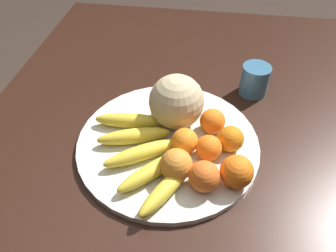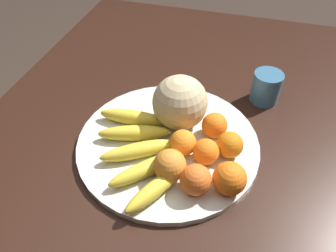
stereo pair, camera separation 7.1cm
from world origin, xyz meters
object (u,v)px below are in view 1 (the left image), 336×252
Objects in this scene: fruit_bowl at (168,143)px; orange_back_left at (204,176)px; kitchen_table at (186,153)px; produce_tag at (204,146)px; orange_front_right at (209,148)px; orange_side_extra at (183,141)px; orange_back_right at (212,121)px; ceramic_mug at (255,79)px; melon at (176,102)px; banana_bunch at (143,150)px; orange_front_left at (176,165)px; orange_mid_center at (231,139)px; orange_top_small at (237,172)px.

orange_back_left is (0.12, 0.09, 0.04)m from fruit_bowl.
produce_tag is (0.06, 0.04, 0.11)m from kitchen_table.
orange_front_right is 0.06m from orange_side_extra.
orange_side_extra is at bearing -40.12° from orange_back_right.
orange_side_extra is 0.32m from ceramic_mug.
orange_front_right reaches higher than fruit_bowl.
melon is 0.21m from orange_back_left.
melon is 0.46× the size of banana_bunch.
banana_bunch is 2.75× the size of ceramic_mug.
orange_front_right is 0.04m from produce_tag.
orange_back_right is at bearing 177.64° from orange_front_right.
orange_back_left is 0.12m from produce_tag.
orange_back_right is 0.68× the size of produce_tag.
orange_front_right is at bearing 30.86° from kitchen_table.
fruit_bowl is (0.06, -0.04, 0.10)m from kitchen_table.
orange_front_left is 0.06m from orange_back_left.
orange_back_right is at bearing -140.22° from orange_mid_center.
kitchen_table is 22.92× the size of orange_mid_center.
orange_front_left and orange_top_small have the same top height.
orange_front_right is at bearing -136.09° from orange_top_small.
orange_back_right reaches higher than banana_bunch.
orange_mid_center is 0.99× the size of orange_back_right.
orange_back_right is (0.02, 0.09, -0.04)m from melon.
fruit_bowl is 0.11m from orange_front_right.
melon is 2.20× the size of orange_mid_center.
orange_front_left is 1.16× the size of orange_mid_center.
melon is 2.19× the size of orange_side_extra.
ceramic_mug reaches higher than orange_back_right.
orange_front_right is at bearing 176.43° from orange_back_left.
orange_top_small is at bearing 20.78° from orange_back_right.
orange_side_extra is (0.02, -0.11, 0.00)m from orange_mid_center.
kitchen_table is 0.19m from banana_bunch.
orange_back_left is 0.38m from ceramic_mug.
melon reaches higher than banana_bunch.
orange_mid_center is at bearing 163.32° from banana_bunch.
orange_side_extra is at bearing -32.97° from ceramic_mug.
orange_mid_center is 0.67× the size of produce_tag.
ceramic_mug is at bearing -169.11° from produce_tag.
banana_bunch is (0.11, -0.09, 0.12)m from kitchen_table.
produce_tag is (-0.11, -0.01, -0.03)m from orange_back_left.
orange_front_right reaches higher than banana_bunch.
melon is 1.27× the size of ceramic_mug.
orange_back_left is 0.07m from orange_top_small.
orange_back_left is at bearing -24.25° from orange_mid_center.
orange_mid_center is 0.07m from produce_tag.
orange_mid_center is at bearing -15.12° from ceramic_mug.
orange_top_small is (-0.00, 0.13, 0.00)m from orange_front_left.
orange_top_small is (0.15, 0.06, 0.00)m from orange_back_right.
produce_tag is at bearing 168.17° from banana_bunch.
orange_back_left is 1.07× the size of orange_back_right.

